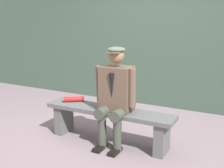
# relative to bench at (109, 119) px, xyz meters

# --- Properties ---
(ground_plane) EXTENTS (30.00, 30.00, 0.00)m
(ground_plane) POSITION_rel_bench_xyz_m (0.00, 0.00, -0.34)
(ground_plane) COLOR slate
(bench) EXTENTS (1.81, 0.37, 0.48)m
(bench) POSITION_rel_bench_xyz_m (0.00, 0.00, 0.00)
(bench) COLOR #535658
(bench) RESTS_ON ground
(seated_man) EXTENTS (0.57, 0.53, 1.32)m
(seated_man) POSITION_rel_bench_xyz_m (-0.12, 0.05, 0.39)
(seated_man) COLOR brown
(seated_man) RESTS_ON ground
(rolled_magazine) EXTENTS (0.28, 0.23, 0.08)m
(rolled_magazine) POSITION_rel_bench_xyz_m (0.61, -0.06, 0.18)
(rolled_magazine) COLOR #B21E1E
(rolled_magazine) RESTS_ON bench
(stadium_wall) EXTENTS (12.00, 0.24, 2.33)m
(stadium_wall) POSITION_rel_bench_xyz_m (0.00, -1.98, 0.83)
(stadium_wall) COLOR #3D5246
(stadium_wall) RESTS_ON ground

